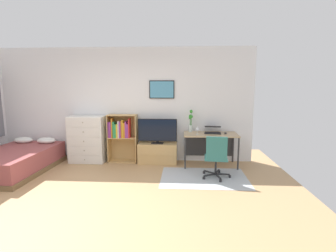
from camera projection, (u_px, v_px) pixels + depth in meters
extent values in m
plane|color=tan|center=(92.00, 203.00, 3.95)|extent=(7.20, 7.20, 0.00)
cube|color=white|center=(125.00, 105.00, 6.14)|extent=(6.12, 0.06, 2.70)
cube|color=black|center=(162.00, 90.00, 5.98)|extent=(0.59, 0.02, 0.42)
cube|color=#4C93B7|center=(162.00, 90.00, 5.97)|extent=(0.55, 0.01, 0.38)
cube|color=#B2B7BC|center=(204.00, 178.00, 5.06)|extent=(1.70, 1.20, 0.01)
cube|color=brown|center=(16.00, 170.00, 5.40)|extent=(1.33, 2.02, 0.10)
cube|color=#9E4C4C|center=(15.00, 159.00, 5.36)|extent=(1.29, 1.98, 0.36)
ellipsoid|color=white|center=(24.00, 140.00, 6.09)|extent=(0.45, 0.29, 0.14)
ellipsoid|color=white|center=(46.00, 140.00, 6.04)|extent=(0.45, 0.29, 0.14)
cube|color=white|center=(87.00, 139.00, 6.05)|extent=(0.82, 0.42, 1.10)
cube|color=silver|center=(85.00, 160.00, 5.90)|extent=(0.78, 0.01, 0.20)
sphere|color=#A59E8C|center=(85.00, 160.00, 5.89)|extent=(0.03, 0.03, 0.03)
cube|color=silver|center=(84.00, 150.00, 5.87)|extent=(0.78, 0.01, 0.20)
sphere|color=#A59E8C|center=(84.00, 151.00, 5.85)|extent=(0.03, 0.03, 0.03)
cube|color=silver|center=(84.00, 141.00, 5.83)|extent=(0.78, 0.01, 0.20)
sphere|color=#A59E8C|center=(84.00, 141.00, 5.82)|extent=(0.03, 0.03, 0.03)
cube|color=silver|center=(83.00, 132.00, 5.80)|extent=(0.78, 0.01, 0.20)
sphere|color=#A59E8C|center=(83.00, 132.00, 5.78)|extent=(0.03, 0.03, 0.03)
cube|color=silver|center=(83.00, 122.00, 5.77)|extent=(0.78, 0.01, 0.20)
sphere|color=#A59E8C|center=(83.00, 122.00, 5.75)|extent=(0.03, 0.03, 0.03)
cube|color=tan|center=(109.00, 138.00, 6.07)|extent=(0.02, 0.30, 1.14)
cube|color=tan|center=(137.00, 139.00, 6.04)|extent=(0.02, 0.30, 1.14)
cube|color=tan|center=(123.00, 161.00, 6.14)|extent=(0.68, 0.30, 0.02)
cube|color=tan|center=(123.00, 137.00, 6.05)|extent=(0.65, 0.30, 0.02)
cube|color=tan|center=(122.00, 115.00, 5.97)|extent=(0.65, 0.30, 0.02)
cube|color=tan|center=(124.00, 137.00, 6.20)|extent=(0.68, 0.01, 1.14)
cube|color=#8C388C|center=(109.00, 130.00, 5.99)|extent=(0.02, 0.18, 0.37)
cube|color=#8C388C|center=(111.00, 130.00, 5.99)|extent=(0.04, 0.20, 0.38)
cube|color=orange|center=(113.00, 128.00, 5.98)|extent=(0.03, 0.19, 0.46)
cube|color=#2D8C4C|center=(114.00, 130.00, 5.98)|extent=(0.04, 0.18, 0.38)
cube|color=#2D8C4C|center=(116.00, 131.00, 5.99)|extent=(0.04, 0.19, 0.32)
cube|color=gold|center=(118.00, 131.00, 5.99)|extent=(0.03, 0.19, 0.32)
cube|color=white|center=(119.00, 129.00, 5.97)|extent=(0.03, 0.17, 0.40)
cube|color=#8C388C|center=(121.00, 129.00, 5.98)|extent=(0.04, 0.19, 0.38)
cube|color=orange|center=(122.00, 129.00, 5.98)|extent=(0.02, 0.21, 0.40)
cube|color=gold|center=(123.00, 129.00, 5.96)|extent=(0.02, 0.17, 0.42)
cube|color=orange|center=(125.00, 130.00, 5.97)|extent=(0.04, 0.17, 0.36)
cube|color=#8C388C|center=(126.00, 129.00, 5.97)|extent=(0.03, 0.20, 0.39)
cube|color=#8C388C|center=(128.00, 131.00, 5.97)|extent=(0.04, 0.19, 0.33)
cube|color=red|center=(130.00, 128.00, 5.97)|extent=(0.03, 0.21, 0.45)
cube|color=tan|center=(158.00, 153.00, 6.01)|extent=(0.90, 0.40, 0.48)
cube|color=tan|center=(157.00, 155.00, 5.81)|extent=(0.90, 0.01, 0.02)
cube|color=black|center=(157.00, 143.00, 5.95)|extent=(0.28, 0.16, 0.02)
cube|color=black|center=(157.00, 141.00, 5.95)|extent=(0.06, 0.04, 0.05)
cube|color=black|center=(157.00, 130.00, 5.90)|extent=(0.91, 0.02, 0.52)
cube|color=black|center=(157.00, 130.00, 5.89)|extent=(0.88, 0.01, 0.49)
cube|color=tan|center=(211.00, 134.00, 5.74)|extent=(1.20, 0.64, 0.03)
cube|color=#2D2D30|center=(185.00, 153.00, 5.55)|extent=(0.03, 0.03, 0.71)
cube|color=#2D2D30|center=(238.00, 154.00, 5.48)|extent=(0.03, 0.03, 0.71)
cube|color=#2D2D30|center=(185.00, 147.00, 6.12)|extent=(0.03, 0.03, 0.71)
cube|color=#2D2D30|center=(233.00, 147.00, 6.06)|extent=(0.03, 0.03, 0.71)
cube|color=#2D2D30|center=(209.00, 146.00, 6.10)|extent=(1.14, 0.02, 0.50)
cylinder|color=#232326|center=(230.00, 176.00, 5.06)|extent=(0.05, 0.05, 0.05)
cube|color=#232326|center=(222.00, 174.00, 5.07)|extent=(0.28, 0.05, 0.02)
cylinder|color=#232326|center=(219.00, 172.00, 5.35)|extent=(0.05, 0.05, 0.05)
cube|color=#232326|center=(217.00, 172.00, 5.22)|extent=(0.14, 0.27, 0.02)
cylinder|color=#232326|center=(204.00, 172.00, 5.29)|extent=(0.05, 0.05, 0.05)
cube|color=#232326|center=(210.00, 172.00, 5.19)|extent=(0.23, 0.21, 0.02)
cylinder|color=#232326|center=(204.00, 178.00, 4.97)|extent=(0.05, 0.05, 0.05)
cube|color=#232326|center=(210.00, 175.00, 5.03)|extent=(0.26, 0.17, 0.02)
cylinder|color=#232326|center=(220.00, 181.00, 4.83)|extent=(0.05, 0.05, 0.05)
cube|color=#232326|center=(218.00, 176.00, 4.96)|extent=(0.09, 0.28, 0.02)
cylinder|color=#232326|center=(216.00, 166.00, 5.07)|extent=(0.04, 0.04, 0.30)
cube|color=#2D6B66|center=(216.00, 158.00, 5.04)|extent=(0.48, 0.48, 0.03)
cube|color=#2D6B66|center=(217.00, 149.00, 4.81)|extent=(0.40, 0.07, 0.45)
cube|color=black|center=(213.00, 133.00, 5.78)|extent=(0.39, 0.29, 0.01)
cube|color=black|center=(213.00, 133.00, 5.77)|extent=(0.37, 0.26, 0.00)
cube|color=black|center=(213.00, 127.00, 5.91)|extent=(0.39, 0.27, 0.07)
cube|color=black|center=(213.00, 127.00, 5.91)|extent=(0.37, 0.25, 0.06)
ellipsoid|color=#262628|center=(226.00, 133.00, 5.72)|extent=(0.06, 0.10, 0.03)
cylinder|color=silver|center=(190.00, 128.00, 5.96)|extent=(0.09, 0.09, 0.16)
cylinder|color=#3D8438|center=(191.00, 123.00, 5.94)|extent=(0.01, 0.01, 0.31)
sphere|color=#308B2C|center=(191.00, 117.00, 5.92)|extent=(0.07, 0.07, 0.07)
cylinder|color=#3D8438|center=(191.00, 121.00, 5.95)|extent=(0.01, 0.01, 0.43)
sphere|color=#308B2C|center=(191.00, 111.00, 5.92)|extent=(0.07, 0.07, 0.07)
cylinder|color=#3D8438|center=(190.00, 123.00, 5.95)|extent=(0.01, 0.01, 0.32)
sphere|color=#308B2C|center=(190.00, 116.00, 5.92)|extent=(0.07, 0.07, 0.07)
cylinder|color=#3D8438|center=(190.00, 124.00, 5.94)|extent=(0.01, 0.01, 0.29)
sphere|color=#308B2C|center=(190.00, 118.00, 5.91)|extent=(0.07, 0.07, 0.07)
cylinder|color=#3D8438|center=(191.00, 121.00, 5.91)|extent=(0.01, 0.01, 0.43)
sphere|color=#308B2C|center=(191.00, 111.00, 5.88)|extent=(0.07, 0.07, 0.07)
cylinder|color=silver|center=(197.00, 134.00, 5.66)|extent=(0.06, 0.06, 0.01)
cylinder|color=silver|center=(197.00, 132.00, 5.66)|extent=(0.01, 0.01, 0.10)
cone|color=silver|center=(197.00, 128.00, 5.64)|extent=(0.07, 0.07, 0.07)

